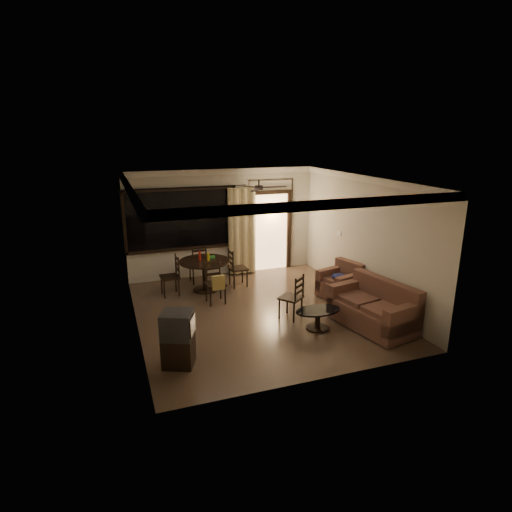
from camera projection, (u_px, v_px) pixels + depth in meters
name	position (u px, v px, depth m)	size (l,w,h in m)	color
ground	(259.00, 312.00, 9.13)	(5.50, 5.50, 0.00)	#7F6651
room_shell	(257.00, 212.00, 10.41)	(5.50, 6.70, 5.50)	beige
dining_table	(205.00, 267.00, 10.23)	(1.21, 1.21, 0.98)	black
dining_chair_west	(171.00, 284.00, 10.01)	(0.44, 0.44, 0.95)	black
dining_chair_east	(238.00, 275.00, 10.62)	(0.44, 0.44, 0.95)	black
dining_chair_south	(216.00, 290.00, 9.55)	(0.44, 0.50, 0.95)	black
dining_chair_north	(198.00, 272.00, 10.86)	(0.44, 0.44, 0.95)	black
tv_cabinet	(178.00, 339.00, 6.94)	(0.62, 0.60, 0.94)	black
sofa	(375.00, 309.00, 8.37)	(1.20, 1.83, 0.90)	#462620
armchair	(341.00, 283.00, 9.88)	(0.98, 0.98, 0.81)	#462620
coffee_table	(318.00, 316.00, 8.29)	(0.91, 0.54, 0.40)	black
side_chair	(291.00, 305.00, 8.76)	(0.59, 0.59, 0.95)	black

